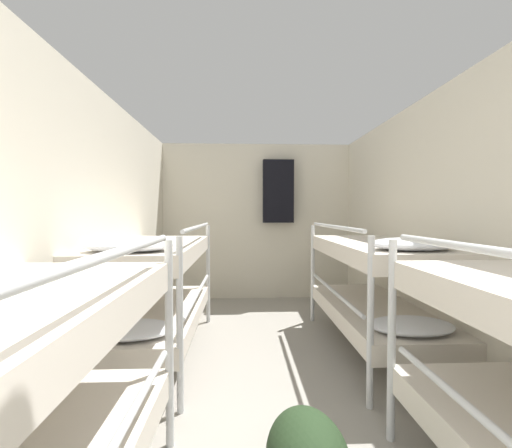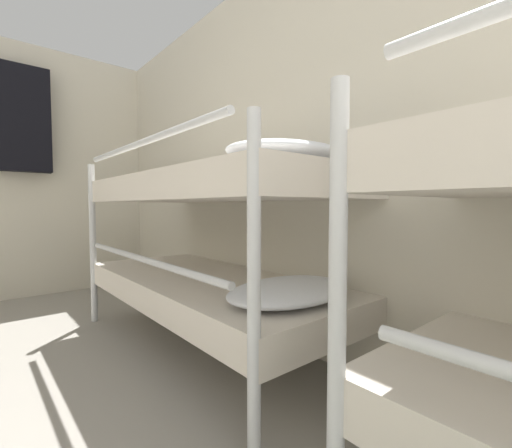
{
  "view_description": "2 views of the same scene",
  "coord_description": "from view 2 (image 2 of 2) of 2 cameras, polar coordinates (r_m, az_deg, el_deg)",
  "views": [
    {
      "loc": [
        -0.22,
        0.54,
        1.27
      ],
      "look_at": [
        -0.1,
        3.51,
        1.17
      ],
      "focal_mm": 24.0,
      "sensor_mm": 36.0,
      "label": 1
    },
    {
      "loc": [
        -0.06,
        1.88,
        0.83
      ],
      "look_at": [
        0.82,
        2.93,
        0.76
      ],
      "focal_mm": 24.0,
      "sensor_mm": 36.0,
      "label": 2
    }
  ],
  "objects": [
    {
      "name": "wall_right",
      "position": [
        1.74,
        18.35,
        13.12
      ],
      "size": [
        0.06,
        5.69,
        2.28
      ],
      "color": "beige",
      "rests_on": "ground_plane"
    },
    {
      "name": "bunk_stack_right_far",
      "position": [
        1.95,
        -7.57,
        -2.25
      ],
      "size": [
        0.78,
        1.85,
        1.16
      ],
      "color": "silver",
      "rests_on": "ground_plane"
    },
    {
      "name": "hanging_coat",
      "position": [
        3.67,
        -34.57,
        14.25
      ],
      "size": [
        0.44,
        0.12,
        0.9
      ],
      "color": "black"
    }
  ]
}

